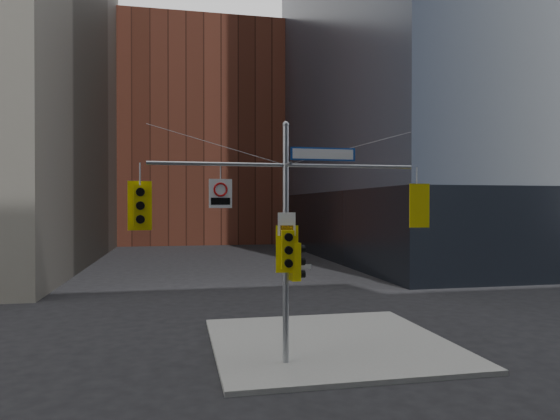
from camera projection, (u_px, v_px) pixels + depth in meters
name	position (u px, v px, depth m)	size (l,w,h in m)	color
ground	(302.00, 392.00, 12.84)	(160.00, 160.00, 0.00)	black
sidewalk_corner	(330.00, 343.00, 17.16)	(8.00, 8.00, 0.15)	gray
podium_ne	(495.00, 224.00, 49.82)	(36.40, 36.40, 6.00)	black
brick_midrise	(200.00, 140.00, 69.51)	(26.00, 20.00, 28.00)	brown
signal_assembly	(286.00, 219.00, 14.75)	(8.00, 0.80, 7.30)	#919399
traffic_light_west_arm	(140.00, 206.00, 13.92)	(0.67, 0.56, 1.39)	yellow
traffic_light_east_arm	(417.00, 206.00, 15.60)	(0.65, 0.51, 1.36)	yellow
traffic_light_pole_side	(296.00, 262.00, 14.84)	(0.46, 0.40, 1.13)	yellow
traffic_light_pole_front	(288.00, 250.00, 14.50)	(0.67, 0.56, 1.39)	yellow
street_sign_blade	(323.00, 154.00, 14.97)	(2.01, 0.05, 0.39)	#103C9B
regulatory_sign_arm	(221.00, 193.00, 14.34)	(0.67, 0.12, 0.84)	silver
regulatory_sign_pole	(287.00, 225.00, 14.64)	(0.52, 0.10, 0.68)	silver
street_blade_ew	(300.00, 267.00, 14.86)	(0.67, 0.10, 0.13)	silver
street_blade_ns	(283.00, 269.00, 15.21)	(0.10, 0.67, 0.13)	#145926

